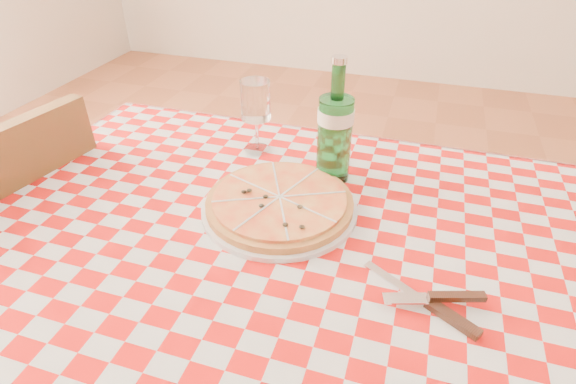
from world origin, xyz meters
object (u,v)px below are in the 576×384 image
dining_table (289,276)px  wine_glass (256,117)px  chair_far (26,255)px  pizza_plate (280,202)px  water_bottle (335,122)px

dining_table → wine_glass: (-0.17, 0.29, 0.19)m
chair_far → wine_glass: size_ratio=5.05×
wine_glass → pizza_plate: bearing=-59.2°
dining_table → chair_far: (-0.71, 0.01, -0.15)m
dining_table → wine_glass: bearing=120.3°
dining_table → chair_far: bearing=179.0°
water_bottle → pizza_plate: bearing=-115.9°
chair_far → wine_glass: bearing=-142.0°
pizza_plate → chair_far: bearing=-174.4°
pizza_plate → wine_glass: size_ratio=1.76×
dining_table → water_bottle: bearing=82.5°
chair_far → water_bottle: water_bottle is taller
dining_table → chair_far: size_ratio=1.35×
dining_table → water_bottle: size_ratio=4.42×
pizza_plate → dining_table: bearing=-60.9°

